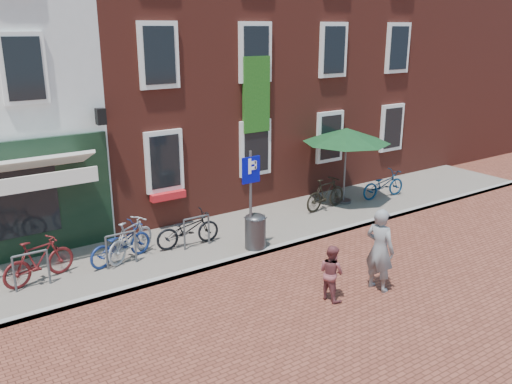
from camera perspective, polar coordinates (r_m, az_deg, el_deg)
ground at (r=12.74m, az=-5.67°, el=-8.47°), size 80.00×80.00×0.00m
sidewalk at (r=14.37m, az=-5.08°, el=-5.18°), size 24.00×3.00×0.10m
building_brick_mid at (r=18.69m, az=-11.34°, el=15.32°), size 6.00×8.00×10.00m
building_brick_right at (r=21.78m, az=3.85°, el=15.82°), size 6.00×8.00×10.00m
filler_right at (r=26.30m, az=15.42°, el=14.40°), size 7.00×8.00×9.00m
litter_bin at (r=13.55m, az=-0.08°, el=-3.99°), size 0.53×0.53×0.98m
parking_sign at (r=13.02m, az=-0.56°, el=0.67°), size 0.50×0.08×2.57m
parasol at (r=16.90m, az=9.63°, el=6.27°), size 2.72×2.72×2.51m
woman at (r=11.84m, az=13.04°, el=-6.01°), size 0.56×0.75×1.85m
boy at (r=11.37m, az=8.02°, el=-8.50°), size 0.51×0.63×1.20m
bicycle_1 at (r=12.76m, az=-22.13°, el=-6.75°), size 1.72×0.88×0.99m
bicycle_2 at (r=13.23m, az=-14.24°, el=-5.36°), size 1.80×1.03×0.90m
bicycle_3 at (r=13.32m, az=-13.20°, el=-4.89°), size 1.66×1.23×0.99m
bicycle_4 at (r=13.82m, az=-7.27°, el=-3.97°), size 1.74×0.71×0.90m
bicycle_5 at (r=16.57m, az=7.43°, el=-0.18°), size 1.69×0.65×0.99m
bicycle_6 at (r=18.08m, az=13.40°, el=0.79°), size 1.74×0.70×0.90m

